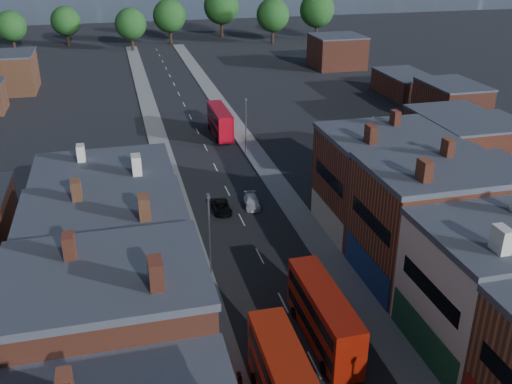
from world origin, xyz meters
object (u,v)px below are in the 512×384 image
bus_2 (220,121)px  car_2 (222,207)px  ped_1 (238,382)px  bus_1 (324,315)px  car_3 (252,202)px

bus_2 → car_2: bus_2 is taller
ped_1 → car_2: bearing=-116.6°
bus_2 → car_2: bearing=-100.7°
car_2 → bus_2: bearing=80.1°
bus_1 → car_3: size_ratio=2.64×
car_2 → ped_1: size_ratio=2.47×
car_3 → ped_1: size_ratio=2.40×
car_3 → bus_2: bearing=93.6°
car_2 → ped_1: ped_1 is taller
bus_1 → bus_2: (1.67, 50.52, -0.11)m
car_3 → ped_1: ped_1 is taller
bus_1 → car_3: bus_1 is taller
car_2 → ped_1: bearing=-98.1°
bus_1 → car_2: bearing=97.1°
car_3 → ped_1: (-7.90, -28.40, 0.37)m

